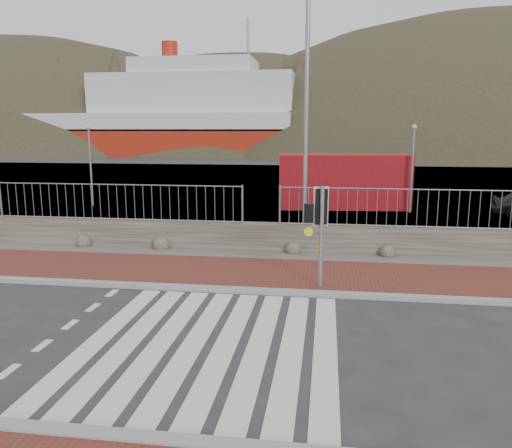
% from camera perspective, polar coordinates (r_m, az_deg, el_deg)
% --- Properties ---
extents(ground, '(220.00, 220.00, 0.00)m').
position_cam_1_polar(ground, '(9.44, -5.30, -13.50)').
color(ground, '#28282B').
rests_on(ground, ground).
extents(sidewalk_far, '(40.00, 3.00, 0.08)m').
position_cam_1_polar(sidewalk_far, '(13.58, -0.91, -5.66)').
color(sidewalk_far, brown).
rests_on(sidewalk_far, ground).
extents(kerb_near, '(40.00, 0.25, 0.12)m').
position_cam_1_polar(kerb_near, '(6.89, -11.56, -23.10)').
color(kerb_near, gray).
rests_on(kerb_near, ground).
extents(kerb_far, '(40.00, 0.25, 0.12)m').
position_cam_1_polar(kerb_far, '(12.16, -2.02, -7.58)').
color(kerb_far, gray).
rests_on(kerb_far, ground).
extents(zebra_crossing, '(4.62, 5.60, 0.01)m').
position_cam_1_polar(zebra_crossing, '(9.44, -5.30, -13.47)').
color(zebra_crossing, silver).
rests_on(zebra_crossing, ground).
extents(gravel_strip, '(40.00, 1.50, 0.06)m').
position_cam_1_polar(gravel_strip, '(15.49, 0.25, -3.64)').
color(gravel_strip, '#59544C').
rests_on(gravel_strip, ground).
extents(stone_wall, '(40.00, 0.60, 0.90)m').
position_cam_1_polar(stone_wall, '(16.17, 0.64, -1.50)').
color(stone_wall, '#453F39').
rests_on(stone_wall, ground).
extents(railing, '(18.07, 0.07, 1.22)m').
position_cam_1_polar(railing, '(15.79, 0.58, 3.25)').
color(railing, gray).
rests_on(railing, stone_wall).
extents(quay, '(120.00, 40.00, 0.50)m').
position_cam_1_polar(quay, '(36.53, 4.85, 4.57)').
color(quay, '#4C4C4F').
rests_on(quay, ground).
extents(water, '(220.00, 50.00, 0.05)m').
position_cam_1_polar(water, '(71.40, 6.50, 7.50)').
color(water, '#3F4C54').
rests_on(water, ground).
extents(ferry, '(50.00, 16.00, 20.00)m').
position_cam_1_polar(ferry, '(80.82, -11.43, 11.52)').
color(ferry, maroon).
rests_on(ferry, ground).
extents(hills_backdrop, '(254.00, 90.00, 100.00)m').
position_cam_1_polar(hills_backdrop, '(100.07, 10.53, -5.12)').
color(hills_backdrop, '#292E1B').
rests_on(hills_backdrop, ground).
extents(traffic_signal_far, '(0.63, 0.33, 2.55)m').
position_cam_1_polar(traffic_signal_far, '(12.04, 7.38, 0.96)').
color(traffic_signal_far, gray).
rests_on(traffic_signal_far, ground).
extents(streetlight, '(1.77, 0.33, 8.34)m').
position_cam_1_polar(streetlight, '(16.49, 6.29, 13.50)').
color(streetlight, gray).
rests_on(streetlight, ground).
extents(shipping_container, '(6.63, 3.25, 2.67)m').
position_cam_1_polar(shipping_container, '(25.77, 9.85, 4.89)').
color(shipping_container, '#A01117').
rests_on(shipping_container, ground).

